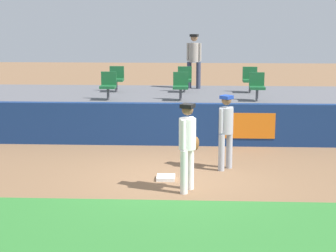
{
  "coord_description": "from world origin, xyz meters",
  "views": [
    {
      "loc": [
        0.45,
        -11.76,
        3.56
      ],
      "look_at": [
        -0.15,
        0.95,
        1.0
      ],
      "focal_mm": 59.3,
      "sensor_mm": 36.0,
      "label": 1
    }
  ],
  "objects": [
    {
      "name": "field_wall",
      "position": [
        0.01,
        3.26,
        0.59
      ],
      "size": [
        18.0,
        0.26,
        1.17
      ],
      "color": "navy",
      "rests_on": "ground_plane"
    },
    {
      "name": "player_runner_visitor",
      "position": [
        1.2,
        0.84,
        1.01
      ],
      "size": [
        0.47,
        0.47,
        1.75
      ],
      "rotation": [
        0.0,
        0.0,
        -2.24
      ],
      "color": "#9EA3AD",
      "rests_on": "ground_plane"
    },
    {
      "name": "spectator_hooded",
      "position": [
        0.44,
        7.47,
        2.12
      ],
      "size": [
        0.51,
        0.44,
        1.87
      ],
      "rotation": [
        0.0,
        0.0,
        2.85
      ],
      "color": "#33384C",
      "rests_on": "bleacher_platform"
    },
    {
      "name": "grass_foreground_strip",
      "position": [
        0.0,
        -2.84,
        0.0
      ],
      "size": [
        18.0,
        2.8,
        0.01
      ],
      "primitive_type": "cube",
      "color": "#2D722D",
      "rests_on": "ground_plane"
    },
    {
      "name": "ground_plane",
      "position": [
        0.0,
        0.0,
        0.0
      ],
      "size": [
        60.0,
        60.0,
        0.0
      ],
      "primitive_type": "plane",
      "color": "brown"
    },
    {
      "name": "seat_back_center",
      "position": [
        0.14,
        6.5,
        1.51
      ],
      "size": [
        0.46,
        0.44,
        0.84
      ],
      "color": "#4C4C51",
      "rests_on": "bleacher_platform"
    },
    {
      "name": "first_base",
      "position": [
        -0.15,
        -0.05,
        0.04
      ],
      "size": [
        0.4,
        0.4,
        0.08
      ],
      "primitive_type": "cube",
      "color": "white",
      "rests_on": "ground_plane"
    },
    {
      "name": "seat_front_right",
      "position": [
        2.32,
        4.7,
        1.51
      ],
      "size": [
        0.45,
        0.44,
        0.84
      ],
      "color": "#4C4C51",
      "rests_on": "bleacher_platform"
    },
    {
      "name": "seat_back_right",
      "position": [
        2.29,
        6.5,
        1.51
      ],
      "size": [
        0.48,
        0.44,
        0.84
      ],
      "color": "#4C4C51",
      "rests_on": "bleacher_platform"
    },
    {
      "name": "seat_front_left",
      "position": [
        -2.13,
        4.7,
        1.51
      ],
      "size": [
        0.46,
        0.44,
        0.84
      ],
      "color": "#4C4C51",
      "rests_on": "bleacher_platform"
    },
    {
      "name": "player_fielder_home",
      "position": [
        0.33,
        -0.85,
        1.05
      ],
      "size": [
        0.49,
        0.51,
        1.82
      ],
      "rotation": [
        0.0,
        0.0,
        -1.96
      ],
      "color": "white",
      "rests_on": "ground_plane"
    },
    {
      "name": "bleacher_platform",
      "position": [
        0.0,
        5.83,
        0.52
      ],
      "size": [
        18.0,
        4.8,
        1.04
      ],
      "primitive_type": "cube",
      "color": "#59595E",
      "rests_on": "ground_plane"
    },
    {
      "name": "seat_front_center",
      "position": [
        0.05,
        4.7,
        1.51
      ],
      "size": [
        0.46,
        0.44,
        0.84
      ],
      "color": "#4C4C51",
      "rests_on": "bleacher_platform"
    },
    {
      "name": "seat_back_left",
      "position": [
        -2.13,
        6.5,
        1.51
      ],
      "size": [
        0.48,
        0.44,
        0.84
      ],
      "color": "#4C4C51",
      "rests_on": "bleacher_platform"
    }
  ]
}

